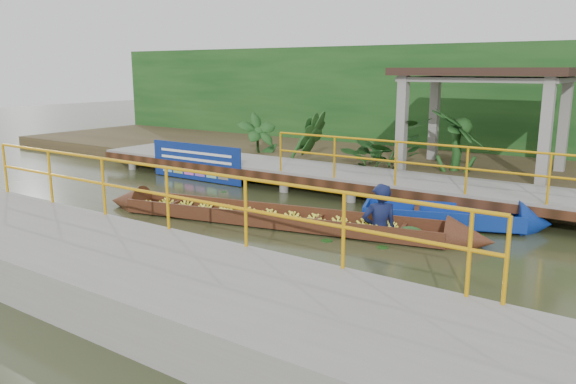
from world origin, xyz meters
The scene contains 10 objects.
ground centered at (0.00, 0.00, 0.00)m, with size 80.00×80.00×0.00m, color #30351A.
land_strip centered at (0.00, 7.50, 0.23)m, with size 30.00×8.00×0.45m, color #362B1B.
far_dock centered at (0.02, 3.43, 0.48)m, with size 16.00×2.06×1.66m.
near_dock centered at (1.00, -4.20, 0.30)m, with size 18.00×2.40×1.73m.
pavilion centered at (3.00, 6.30, 2.82)m, with size 4.40×3.00×3.00m.
foliage_backdrop centered at (0.00, 10.00, 2.00)m, with size 30.00×0.80×4.00m, color #123B14.
vendor_boat centered at (1.21, 0.15, 0.33)m, with size 8.56×2.60×2.29m.
moored_blue_boat centered at (4.38, 2.23, 0.16)m, with size 3.79×2.15×0.88m.
blue_banner centered at (-3.96, 2.48, 0.56)m, with size 3.38×0.04×1.06m.
tropical_plants centered at (2.25, 5.30, 1.29)m, with size 14.35×1.35×1.68m.
Camera 1 is at (7.34, -9.08, 3.16)m, focal length 35.00 mm.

